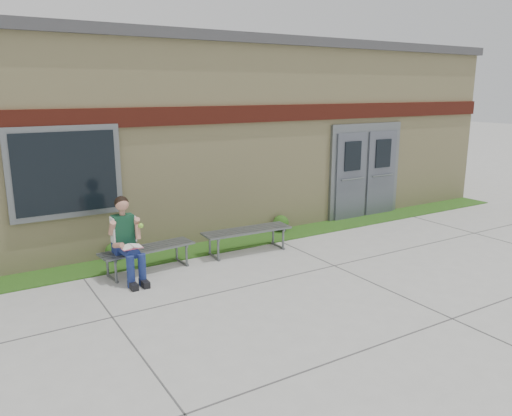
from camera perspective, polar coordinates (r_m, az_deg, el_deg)
ground at (r=8.18m, az=5.82°, el=-8.86°), size 80.00×80.00×0.00m
grass_strip at (r=10.24m, az=-3.02°, el=-4.14°), size 16.00×0.80×0.02m
school_building at (r=12.89m, az=-10.44°, el=8.77°), size 16.20×6.22×4.20m
bench_left at (r=8.88m, az=-12.28°, el=-5.04°), size 1.68×0.62×0.43m
bench_right at (r=9.67m, az=-1.04°, el=-3.07°), size 1.78×0.58×0.46m
girl at (r=8.45m, az=-14.55°, el=-3.41°), size 0.53×0.87×1.40m
shrub_mid at (r=9.60m, az=-15.92°, el=-4.78°), size 0.32×0.32×0.32m
shrub_east at (r=11.11m, az=2.86°, el=-1.73°), size 0.35×0.35×0.35m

